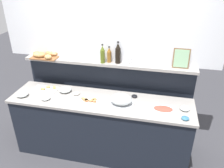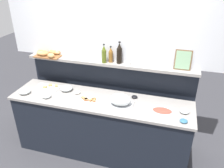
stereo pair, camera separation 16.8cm
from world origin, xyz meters
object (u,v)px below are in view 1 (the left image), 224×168
at_px(sandwich_platter_side, 46,89).
at_px(condiment_bowl_red, 134,96).
at_px(cold_cuts_platter, 163,109).
at_px(wine_bottle_dark, 118,54).
at_px(glass_bowl_large, 65,90).
at_px(bread_basket, 46,55).
at_px(condiment_bowl_dark, 76,93).
at_px(glass_bowl_medium, 46,98).
at_px(vinegar_bottle_amber, 109,55).
at_px(glass_bowl_small, 185,109).
at_px(olive_oil_bottle, 103,55).
at_px(glass_bowl_extra, 22,94).
at_px(framed_picture, 181,58).
at_px(serving_cloche, 121,100).
at_px(pepper_shaker, 131,62).
at_px(serving_tongs, 68,98).
at_px(salt_shaker, 128,61).
at_px(condiment_bowl_teal, 185,118).
at_px(sandwich_platter_rear, 91,101).

xyz_separation_m(sandwich_platter_side, condiment_bowl_red, (1.30, 0.07, 0.01)).
bearing_deg(cold_cuts_platter, wine_bottle_dark, 144.92).
relative_size(glass_bowl_large, bread_basket, 0.41).
bearing_deg(condiment_bowl_dark, glass_bowl_medium, -147.82).
bearing_deg(sandwich_platter_side, vinegar_bottle_amber, 20.03).
relative_size(glass_bowl_small, olive_oil_bottle, 0.44).
xyz_separation_m(sandwich_platter_side, glass_bowl_extra, (-0.23, -0.25, 0.02)).
distance_m(bread_basket, framed_picture, 1.98).
xyz_separation_m(glass_bowl_small, olive_oil_bottle, (-1.17, 0.39, 0.49)).
xyz_separation_m(serving_cloche, condiment_bowl_dark, (-0.67, 0.12, -0.06)).
bearing_deg(condiment_bowl_red, glass_bowl_small, -15.49).
bearing_deg(pepper_shaker, glass_bowl_large, -161.74).
bearing_deg(serving_tongs, salt_shaker, 32.79).
bearing_deg(condiment_bowl_red, pepper_shaker, 113.24).
relative_size(wine_bottle_dark, pepper_shaker, 3.63).
height_order(wine_bottle_dark, bread_basket, wine_bottle_dark).
xyz_separation_m(cold_cuts_platter, wine_bottle_dark, (-0.69, 0.48, 0.52)).
height_order(vinegar_bottle_amber, pepper_shaker, vinegar_bottle_amber).
height_order(serving_cloche, glass_bowl_large, serving_cloche).
bearing_deg(serving_cloche, glass_bowl_extra, -176.39).
distance_m(olive_oil_bottle, pepper_shaker, 0.41).
relative_size(salt_shaker, bread_basket, 0.20).
bearing_deg(pepper_shaker, olive_oil_bottle, -176.83).
bearing_deg(pepper_shaker, glass_bowl_small, -28.51).
xyz_separation_m(condiment_bowl_dark, serving_tongs, (-0.07, -0.14, -0.01)).
bearing_deg(cold_cuts_platter, condiment_bowl_red, 149.54).
height_order(cold_cuts_platter, serving_tongs, cold_cuts_platter).
bearing_deg(condiment_bowl_teal, serving_cloche, 169.13).
bearing_deg(framed_picture, condiment_bowl_dark, -164.90).
bearing_deg(sandwich_platter_side, condiment_bowl_red, 2.91).
distance_m(sandwich_platter_rear, cold_cuts_platter, 0.95).
bearing_deg(sandwich_platter_rear, vinegar_bottle_amber, 75.03).
height_order(glass_bowl_small, vinegar_bottle_amber, vinegar_bottle_amber).
xyz_separation_m(sandwich_platter_rear, cold_cuts_platter, (0.95, 0.00, -0.00)).
bearing_deg(condiment_bowl_dark, olive_oil_bottle, 45.25).
xyz_separation_m(glass_bowl_medium, wine_bottle_dark, (0.88, 0.58, 0.51)).
height_order(salt_shaker, bread_basket, salt_shaker).
distance_m(sandwich_platter_rear, vinegar_bottle_amber, 0.70).
height_order(glass_bowl_small, salt_shaker, salt_shaker).
bearing_deg(vinegar_bottle_amber, glass_bowl_medium, -142.07).
xyz_separation_m(wine_bottle_dark, olive_oil_bottle, (-0.21, -0.04, -0.02)).
height_order(glass_bowl_small, serving_tongs, glass_bowl_small).
xyz_separation_m(sandwich_platter_rear, serving_cloche, (0.40, 0.01, 0.06)).
bearing_deg(olive_oil_bottle, glass_bowl_extra, -153.14).
bearing_deg(cold_cuts_platter, sandwich_platter_rear, -179.78).
bearing_deg(glass_bowl_small, wine_bottle_dark, 155.58).
height_order(cold_cuts_platter, serving_cloche, serving_cloche).
xyz_separation_m(cold_cuts_platter, bread_basket, (-1.80, 0.48, 0.42)).
xyz_separation_m(glass_bowl_small, salt_shaker, (-0.81, 0.41, 0.41)).
relative_size(glass_bowl_extra, condiment_bowl_dark, 1.81).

